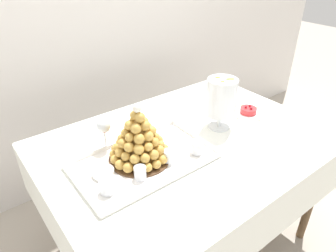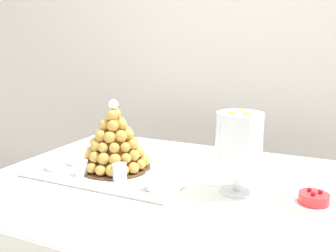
# 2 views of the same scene
# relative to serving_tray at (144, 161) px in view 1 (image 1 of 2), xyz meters

# --- Properties ---
(ground_plane) EXTENTS (12.00, 12.00, 0.00)m
(ground_plane) POSITION_rel_serving_tray_xyz_m (0.26, 0.01, -0.74)
(ground_plane) COLOR #B2A899
(buffet_table) EXTENTS (1.36, 0.99, 0.73)m
(buffet_table) POSITION_rel_serving_tray_xyz_m (0.26, 0.01, -0.09)
(buffet_table) COLOR brown
(buffet_table) RESTS_ON ground_plane
(serving_tray) EXTENTS (0.60, 0.36, 0.02)m
(serving_tray) POSITION_rel_serving_tray_xyz_m (0.00, 0.00, 0.00)
(serving_tray) COLOR white
(serving_tray) RESTS_ON buffet_table
(croquembouche) EXTENTS (0.27, 0.27, 0.27)m
(croquembouche) POSITION_rel_serving_tray_xyz_m (-0.00, 0.03, 0.10)
(croquembouche) COLOR #4C331E
(croquembouche) RESTS_ON serving_tray
(dessert_cup_left) EXTENTS (0.06, 0.06, 0.05)m
(dessert_cup_left) POSITION_rel_serving_tray_xyz_m (-0.21, -0.08, 0.03)
(dessert_cup_left) COLOR silver
(dessert_cup_left) RESTS_ON serving_tray
(dessert_cup_mid_left) EXTENTS (0.05, 0.05, 0.05)m
(dessert_cup_mid_left) POSITION_rel_serving_tray_xyz_m (-0.07, -0.09, 0.03)
(dessert_cup_mid_left) COLOR silver
(dessert_cup_mid_left) RESTS_ON serving_tray
(dessert_cup_centre) EXTENTS (0.05, 0.05, 0.06)m
(dessert_cup_centre) POSITION_rel_serving_tray_xyz_m (0.08, -0.07, 0.03)
(dessert_cup_centre) COLOR silver
(dessert_cup_centre) RESTS_ON serving_tray
(dessert_cup_mid_right) EXTENTS (0.05, 0.05, 0.06)m
(dessert_cup_mid_right) POSITION_rel_serving_tray_xyz_m (0.22, -0.09, 0.03)
(dessert_cup_mid_right) COLOR silver
(dessert_cup_mid_right) RESTS_ON serving_tray
(creme_brulee_ramekin) EXTENTS (0.09, 0.09, 0.02)m
(creme_brulee_ramekin) POSITION_rel_serving_tray_xyz_m (-0.18, 0.02, 0.02)
(creme_brulee_ramekin) COLOR white
(creme_brulee_ramekin) RESTS_ON serving_tray
(macaron_goblet) EXTENTS (0.15, 0.15, 0.28)m
(macaron_goblet) POSITION_rel_serving_tray_xyz_m (0.47, 0.01, 0.16)
(macaron_goblet) COLOR white
(macaron_goblet) RESTS_ON buffet_table
(fruit_tart_plate) EXTENTS (0.20, 0.20, 0.05)m
(fruit_tart_plate) POSITION_rel_serving_tray_xyz_m (0.70, 0.01, 0.01)
(fruit_tart_plate) COLOR white
(fruit_tart_plate) RESTS_ON buffet_table
(wine_glass) EXTENTS (0.07, 0.07, 0.16)m
(wine_glass) POSITION_rel_serving_tray_xyz_m (-0.08, 0.19, 0.11)
(wine_glass) COLOR silver
(wine_glass) RESTS_ON buffet_table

